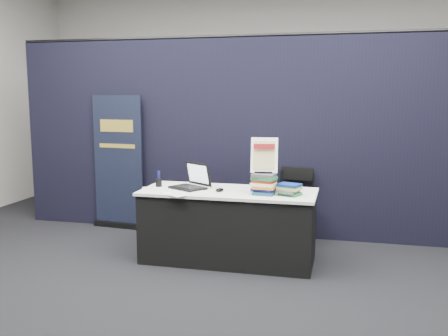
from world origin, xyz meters
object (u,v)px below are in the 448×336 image
laptop (189,182)px  info_sign (264,156)px  display_table (228,225)px  stacking_chair (295,202)px  pullup_banner (118,170)px  book_stack_tall (263,184)px  book_stack_short (289,189)px

laptop → info_sign: size_ratio=1.23×
display_table → stacking_chair: stacking_chair is taller
pullup_banner → book_stack_tall: bearing=-21.7°
laptop → book_stack_short: laptop is taller
info_sign → laptop: bearing=165.3°
laptop → info_sign: info_sign is taller
laptop → book_stack_tall: bearing=22.1°
display_table → info_sign: 0.85m
pullup_banner → stacking_chair: 2.33m
laptop → pullup_banner: bearing=175.6°
stacking_chair → display_table: bearing=-120.4°
display_table → book_stack_tall: (0.38, -0.12, 0.48)m
pullup_banner → laptop: bearing=-30.9°
book_stack_tall → pullup_banner: (-2.07, 1.06, -0.09)m
display_table → info_sign: info_sign is taller
book_stack_short → pullup_banner: size_ratio=0.14×
info_sign → stacking_chair: 1.12m
book_stack_short → pullup_banner: pullup_banner is taller
book_stack_tall → pullup_banner: 2.33m
book_stack_tall → book_stack_short: (0.25, 0.01, -0.05)m
laptop → info_sign: 0.89m
laptop → book_stack_tall: (0.82, -0.14, 0.04)m
book_stack_short → pullup_banner: (-2.33, 1.05, -0.05)m
laptop → pullup_banner: size_ratio=0.26×
book_stack_short → stacking_chair: size_ratio=0.28×
laptop → book_stack_tall: size_ratio=1.81×
book_stack_tall → pullup_banner: size_ratio=0.14×
laptop → book_stack_short: size_ratio=1.80×
display_table → book_stack_short: book_stack_short is taller
display_table → laptop: laptop is taller
display_table → laptop: size_ratio=4.06×
display_table → book_stack_tall: size_ratio=7.32×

